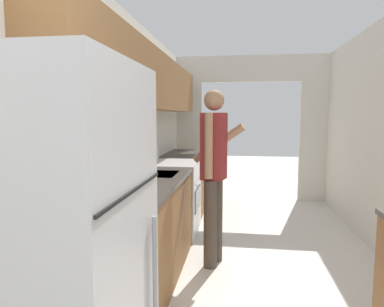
{
  "coord_description": "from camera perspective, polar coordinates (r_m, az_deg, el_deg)",
  "views": [
    {
      "loc": [
        -0.16,
        -0.53,
        1.48
      ],
      "look_at": [
        -0.78,
        3.82,
        0.99
      ],
      "focal_mm": 32.0,
      "sensor_mm": 36.0,
      "label": 1
    }
  ],
  "objects": [
    {
      "name": "range_oven",
      "position": [
        4.33,
        -3.19,
        -7.3
      ],
      "size": [
        0.66,
        0.73,
        1.04
      ],
      "color": "white",
      "rests_on": "ground_plane"
    },
    {
      "name": "refrigerator",
      "position": [
        1.55,
        -23.59,
        -18.62
      ],
      "size": [
        0.78,
        0.72,
        1.67
      ],
      "color": "#B7B7BC",
      "rests_on": "ground_plane"
    },
    {
      "name": "wall_left",
      "position": [
        3.28,
        -11.35,
        6.49
      ],
      "size": [
        0.38,
        7.91,
        2.5
      ],
      "color": "silver",
      "rests_on": "ground_plane"
    },
    {
      "name": "wall_far_with_doorway",
      "position": [
        6.08,
        9.65,
        5.97
      ],
      "size": [
        2.99,
        0.06,
        2.5
      ],
      "color": "silver",
      "rests_on": "ground_plane"
    },
    {
      "name": "person",
      "position": [
        3.34,
        3.62,
        -3.09
      ],
      "size": [
        0.55,
        0.44,
        1.72
      ],
      "rotation": [
        0.0,
        0.0,
        1.31
      ],
      "color": "#4C4238",
      "rests_on": "ground_plane"
    },
    {
      "name": "counter_left",
      "position": [
        3.83,
        -4.88,
        -9.2
      ],
      "size": [
        0.62,
        4.27,
        0.9
      ],
      "color": "brown",
      "rests_on": "ground_plane"
    }
  ]
}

